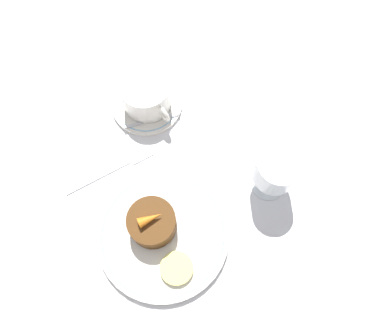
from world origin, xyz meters
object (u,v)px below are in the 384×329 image
object	(u,v)px
coffee_cup	(146,94)
wine_glass	(276,171)
dinner_plate	(163,235)
dessert_cake	(152,223)
fork	(120,166)

from	to	relation	value
coffee_cup	wine_glass	size ratio (longest dim) A/B	1.11
dinner_plate	coffee_cup	size ratio (longest dim) A/B	1.93
dessert_cake	dinner_plate	bearing A→B (deg)	10.47
dinner_plate	fork	distance (m)	0.16
dessert_cake	coffee_cup	bearing A→B (deg)	145.69
coffee_cup	fork	xyz separation A→B (m)	(0.07, -0.12, -0.04)
coffee_cup	wine_glass	xyz separation A→B (m)	(0.28, 0.07, 0.03)
coffee_cup	dessert_cake	xyz separation A→B (m)	(0.21, -0.14, -0.01)
coffee_cup	dessert_cake	world-z (taller)	coffee_cup
dinner_plate	wine_glass	distance (m)	0.23
dinner_plate	coffee_cup	distance (m)	0.27
wine_glass	dessert_cake	distance (m)	0.23
coffee_cup	wine_glass	world-z (taller)	wine_glass
dinner_plate	wine_glass	xyz separation A→B (m)	(0.05, 0.21, 0.07)
coffee_cup	fork	world-z (taller)	coffee_cup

